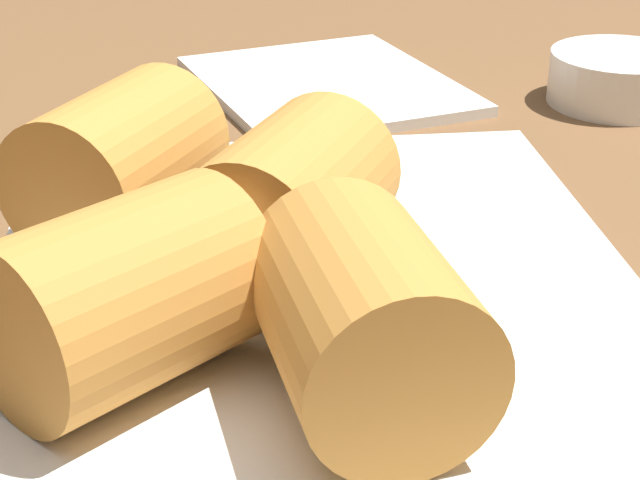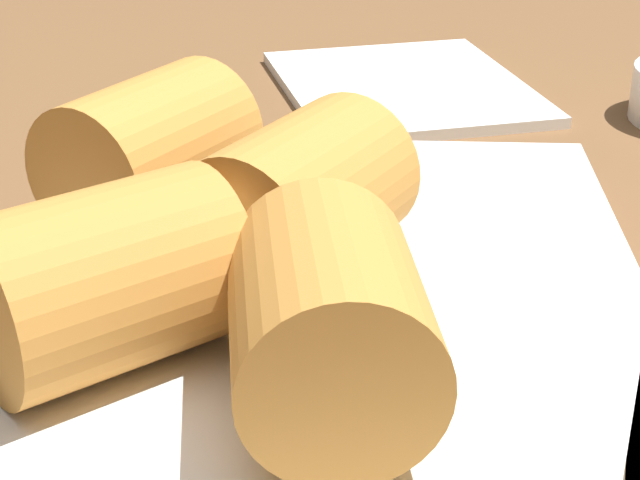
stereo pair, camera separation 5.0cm
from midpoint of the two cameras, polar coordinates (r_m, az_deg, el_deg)
name	(u,v)px [view 1 (the left image)]	position (r cm, az deg, el deg)	size (l,w,h in cm)	color
table_surface	(274,414)	(34.28, -6.69, -9.40)	(180.00, 140.00, 2.00)	brown
serving_plate	(320,318)	(35.70, -4.02, -4.33)	(29.75, 22.12, 1.50)	white
roll_front_left	(361,312)	(29.09, -2.69, -4.06)	(8.58, 6.41, 5.41)	#C68438
roll_front_right	(296,195)	(36.29, -5.23, 2.27)	(9.01, 8.25, 5.41)	#C68438
roll_back_left	(137,290)	(31.09, -14.34, -2.79)	(8.84, 9.08, 5.41)	#C68438
roll_back_right	(125,157)	(40.57, -13.88, 4.23)	(9.03, 8.31, 5.41)	#C68438
dipping_bowl_near	(620,76)	(59.27, 13.40, 8.44)	(7.53, 7.53, 2.77)	white
napkin	(327,85)	(60.19, -2.03, 8.19)	(18.25, 16.71, 0.60)	white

